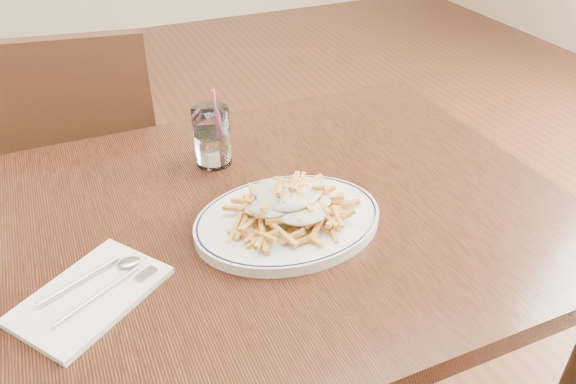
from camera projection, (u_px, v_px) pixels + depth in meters
name	position (u px, v px, depth m)	size (l,w,h in m)	color
table	(235.00, 253.00, 1.02)	(1.20, 0.80, 0.75)	black
chair_far	(84.00, 165.00, 1.57)	(0.49, 0.49, 0.91)	#321C10
fries_plate	(288.00, 221.00, 0.95)	(0.39, 0.36, 0.02)	white
loaded_fries	(288.00, 200.00, 0.93)	(0.21, 0.18, 0.06)	gold
napkin	(90.00, 295.00, 0.81)	(0.21, 0.14, 0.01)	white
cutlery	(88.00, 289.00, 0.81)	(0.18, 0.14, 0.01)	silver
water_glass	(212.00, 140.00, 1.10)	(0.07, 0.07, 0.16)	white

